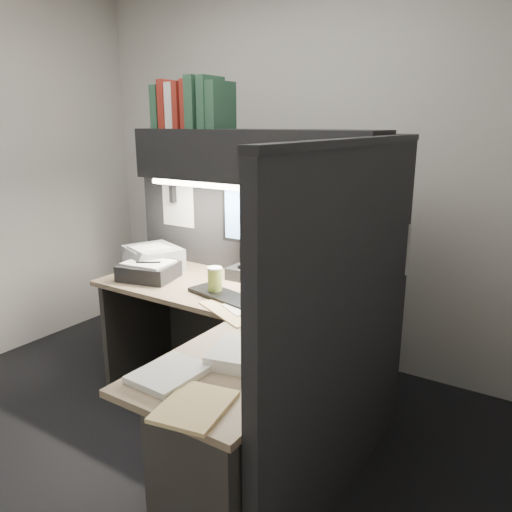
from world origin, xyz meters
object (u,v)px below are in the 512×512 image
object	(u,v)px
telephone	(332,289)
notebook_stack	(149,271)
coffee_cup	(215,282)
overhead_shelf	(253,156)
monitor	(261,244)
keyboard	(224,296)
printer	(153,258)
desk	(219,391)

from	to	relation	value
telephone	notebook_stack	size ratio (longest dim) A/B	0.63
coffee_cup	notebook_stack	xyz separation A→B (m)	(-0.53, 0.01, -0.03)
overhead_shelf	telephone	distance (m)	0.89
monitor	keyboard	distance (m)	0.45
overhead_shelf	telephone	world-z (taller)	overhead_shelf
monitor	keyboard	xyz separation A→B (m)	(0.00, -0.39, -0.22)
keyboard	printer	world-z (taller)	printer
monitor	printer	bearing A→B (deg)	-168.62
monitor	telephone	distance (m)	0.53
keyboard	desk	bearing A→B (deg)	-43.90
monitor	printer	world-z (taller)	monitor
monitor	printer	xyz separation A→B (m)	(-0.76, -0.17, -0.16)
telephone	printer	size ratio (longest dim) A/B	0.57
telephone	printer	bearing A→B (deg)	-139.86
monitor	overhead_shelf	bearing A→B (deg)	-102.64
keyboard	coffee_cup	bearing A→B (deg)	176.49
overhead_shelf	notebook_stack	xyz separation A→B (m)	(-0.60, -0.29, -0.72)
overhead_shelf	printer	world-z (taller)	overhead_shelf
monitor	coffee_cup	bearing A→B (deg)	-103.60
monitor	keyboard	bearing A→B (deg)	-91.06
keyboard	telephone	xyz separation A→B (m)	(0.50, 0.36, 0.03)
overhead_shelf	monitor	xyz separation A→B (m)	(0.01, 0.07, -0.54)
overhead_shelf	coffee_cup	world-z (taller)	overhead_shelf
telephone	printer	world-z (taller)	printer
desk	coffee_cup	world-z (taller)	coffee_cup
coffee_cup	printer	bearing A→B (deg)	163.75
keyboard	printer	bearing A→B (deg)	176.25
keyboard	coffee_cup	world-z (taller)	coffee_cup
monitor	notebook_stack	distance (m)	0.73
desk	monitor	xyz separation A→B (m)	(-0.29, 0.82, 0.52)
overhead_shelf	desk	bearing A→B (deg)	-68.21
desk	keyboard	xyz separation A→B (m)	(-0.29, 0.43, 0.30)
keyboard	notebook_stack	world-z (taller)	notebook_stack
desk	keyboard	distance (m)	0.60
notebook_stack	printer	bearing A→B (deg)	127.32
notebook_stack	overhead_shelf	bearing A→B (deg)	26.05
telephone	coffee_cup	world-z (taller)	coffee_cup
keyboard	notebook_stack	distance (m)	0.61
overhead_shelf	coffee_cup	size ratio (longest dim) A/B	10.25
telephone	coffee_cup	distance (m)	0.67
coffee_cup	notebook_stack	bearing A→B (deg)	179.33
monitor	notebook_stack	world-z (taller)	monitor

